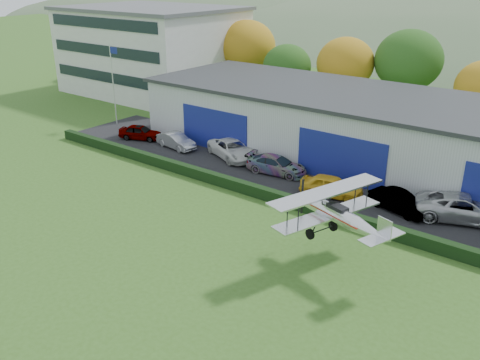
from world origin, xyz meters
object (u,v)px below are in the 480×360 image
Objects in this scene: hangar at (376,129)px; flagpole at (113,77)px; car_0 at (140,132)px; car_3 at (276,165)px; car_6 at (465,208)px; car_4 at (332,186)px; car_1 at (176,141)px; car_2 at (232,149)px; biplane at (338,213)px; office_block at (153,50)px; car_5 at (399,202)px.

hangar is 5.08× the size of flagpole.
car_3 is (14.68, 0.54, 0.02)m from car_0.
car_6 is (33.95, -0.89, -3.91)m from flagpole.
car_1 is at bearing 73.99° from car_4.
car_2 is 0.75× the size of biplane.
car_2 reaches higher than car_1.
office_block is 27.60m from car_2.
flagpole reaches higher than car_3.
car_3 is at bearing -109.93° from car_0.
car_2 is (9.82, 1.26, 0.07)m from car_0.
office_block reaches higher than car_3.
biplane is at bearing -31.73° from office_block.
flagpole is 10.93m from car_1.
car_0 is 24.69m from car_5.
car_1 is 22.13m from biplane.
hangar is at bearing 125.65° from biplane.
flagpole is 1.69× the size of car_3.
car_0 is 0.83× the size of car_3.
car_6 reaches higher than car_3.
car_4 is at bearing 81.73° from car_6.
car_5 is at bearing 107.00° from biplane.
car_5 is 3.89m from car_6.
car_0 is at bearing -157.58° from hangar.
car_0 is 20.08m from car_4.
car_3 is at bearing 155.09° from biplane.
car_4 is at bearing -84.84° from hangar.
biplane is at bearing -19.46° from flagpole.
car_6 is 10.72m from biplane.
car_0 is 9.90m from car_2.
car_5 is (14.87, -1.47, -0.06)m from car_2.
car_6 is at bearing -90.47° from car_4.
car_0 is 0.56× the size of biplane.
car_5 is at bearing -21.59° from office_block.
car_0 is (-19.29, -7.96, -1.94)m from hangar.
flagpole reaches higher than biplane.
car_2 is at bearing 164.17° from biplane.
flagpole is at bearing 67.99° from car_6.
flagpole is at bearing 71.32° from car_4.
hangar is 33.84m from office_block.
car_5 is at bearing -112.55° from car_0.
office_block is 15.33m from flagpole.
car_6 is (18.53, -0.17, 0.09)m from car_2.
flagpole is at bearing -166.49° from hangar.
office_block is at bearing 83.61° from car_5.
office_block is at bearing 167.99° from hangar.
hangar reaches higher than car_3.
car_6 is at bearing -37.16° from hangar.
flagpole is at bearing 48.45° from car_0.
car_4 is (20.07, -0.71, 0.07)m from car_0.
car_5 is at bearing -4.14° from flagpole.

